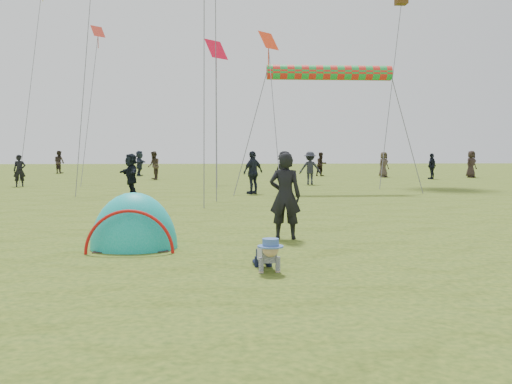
{
  "coord_description": "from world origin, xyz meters",
  "views": [
    {
      "loc": [
        -1.5,
        -8.07,
        1.79
      ],
      "look_at": [
        -0.74,
        2.79,
        1.0
      ],
      "focal_mm": 40.0,
      "sensor_mm": 36.0,
      "label": 1
    }
  ],
  "objects": [
    {
      "name": "crowd_person_4",
      "position": [
        15.44,
        28.75,
        0.89
      ],
      "size": [
        1.04,
        0.92,
        1.79
      ],
      "primitive_type": "imported",
      "rotation": [
        0.0,
        0.0,
        0.52
      ],
      "color": "#2B201E",
      "rests_on": "ground"
    },
    {
      "name": "crowd_person_5",
      "position": [
        -6.95,
        32.96,
        0.89
      ],
      "size": [
        0.69,
        1.7,
        1.79
      ],
      "primitive_type": "imported",
      "rotation": [
        0.0,
        0.0,
        1.47
      ],
      "color": "#1F2736",
      "rests_on": "ground"
    },
    {
      "name": "diamond_kite_7",
      "position": [
        0.73,
        16.32,
        6.44
      ],
      "size": [
        0.94,
        0.94,
        0.77
      ],
      "primitive_type": "plane",
      "rotation": [
        1.05,
        0.0,
        0.79
      ],
      "color": "#F53712"
    },
    {
      "name": "crowd_person_3",
      "position": [
        1.61,
        17.74,
        0.88
      ],
      "size": [
        1.21,
        1.31,
        1.77
      ],
      "primitive_type": "imported",
      "rotation": [
        0.0,
        0.0,
        2.21
      ],
      "color": "black",
      "rests_on": "ground"
    },
    {
      "name": "crowd_person_11",
      "position": [
        -4.94,
        15.21,
        0.84
      ],
      "size": [
        1.15,
        1.61,
        1.68
      ],
      "primitive_type": "imported",
      "rotation": [
        0.0,
        0.0,
        5.18
      ],
      "color": "black",
      "rests_on": "ground"
    },
    {
      "name": "crowd_person_1",
      "position": [
        5.91,
        31.76,
        0.84
      ],
      "size": [
        0.99,
        0.89,
        1.67
      ],
      "primitive_type": "imported",
      "rotation": [
        0.0,
        0.0,
        0.38
      ],
      "color": "black",
      "rests_on": "ground"
    },
    {
      "name": "diamond_kite_6",
      "position": [
        -1.46,
        24.57,
        7.48
      ],
      "size": [
        1.35,
        1.35,
        1.11
      ],
      "primitive_type": "plane",
      "rotation": [
        1.05,
        0.0,
        0.79
      ],
      "color": "red"
    },
    {
      "name": "crowd_person_12",
      "position": [
        -11.26,
        20.97,
        0.8
      ],
      "size": [
        0.67,
        0.53,
        1.59
      ],
      "primitive_type": "imported",
      "rotation": [
        0.0,
        0.0,
        0.29
      ],
      "color": "black",
      "rests_on": "ground"
    },
    {
      "name": "crowd_person_8",
      "position": [
        0.02,
        15.42,
        0.89
      ],
      "size": [
        1.07,
        1.01,
        1.78
      ],
      "primitive_type": "imported",
      "rotation": [
        0.0,
        0.0,
        3.86
      ],
      "color": "#1B202D",
      "rests_on": "ground"
    },
    {
      "name": "popup_tent",
      "position": [
        -3.02,
        2.45,
        0.0
      ],
      "size": [
        1.6,
        1.32,
        2.06
      ],
      "primitive_type": "ellipsoid",
      "rotation": [
        0.0,
        0.0,
        0.0
      ],
      "color": "#009F95",
      "rests_on": "ground"
    },
    {
      "name": "crawling_toddler",
      "position": [
        -0.74,
        0.29,
        0.26
      ],
      "size": [
        0.56,
        0.74,
        0.53
      ],
      "primitive_type": null,
      "rotation": [
        0.0,
        0.0,
        0.12
      ],
      "color": "black",
      "rests_on": "ground"
    },
    {
      "name": "crowd_person_2",
      "position": [
        12.03,
        26.87,
        0.81
      ],
      "size": [
        0.96,
        0.95,
        1.62
      ],
      "primitive_type": "imported",
      "rotation": [
        0.0,
        0.0,
        3.91
      ],
      "color": "black",
      "rests_on": "ground"
    },
    {
      "name": "rainbow_tube_kite",
      "position": [
        3.39,
        16.55,
        5.15
      ],
      "size": [
        5.41,
        0.64,
        0.64
      ],
      "primitive_type": "cylinder",
      "rotation": [
        0.0,
        1.57,
        0.0
      ],
      "color": "red"
    },
    {
      "name": "diamond_kite_0",
      "position": [
        -8.25,
        25.79,
        8.63
      ],
      "size": [
        0.81,
        0.81,
        0.66
      ],
      "primitive_type": "plane",
      "rotation": [
        1.05,
        0.0,
        0.79
      ],
      "color": "red"
    },
    {
      "name": "ground",
      "position": [
        0.0,
        0.0,
        0.0
      ],
      "size": [
        140.0,
        140.0,
        0.0
      ],
      "primitive_type": "plane",
      "color": "#2A4314"
    },
    {
      "name": "crowd_person_10",
      "position": [
        9.76,
        29.62,
        0.86
      ],
      "size": [
        1.0,
        0.9,
        1.71
      ],
      "primitive_type": "imported",
      "rotation": [
        0.0,
        0.0,
        0.55
      ],
      "color": "#453830",
      "rests_on": "ground"
    },
    {
      "name": "standing_adult",
      "position": [
        -0.11,
        3.35,
        0.88
      ],
      "size": [
        0.71,
        0.55,
        1.76
      ],
      "primitive_type": "imported",
      "rotation": [
        0.0,
        0.0,
        2.93
      ],
      "color": "black",
      "rests_on": "ground"
    },
    {
      "name": "crowd_person_13",
      "position": [
        -5.35,
        27.48,
        0.88
      ],
      "size": [
        0.89,
        1.02,
        1.76
      ],
      "primitive_type": "imported",
      "rotation": [
        0.0,
        0.0,
        5.02
      ],
      "color": "#3D3127",
      "rests_on": "ground"
    },
    {
      "name": "crowd_person_9",
      "position": [
        3.44,
        21.68,
        0.87
      ],
      "size": [
        1.2,
        0.8,
        1.74
      ],
      "primitive_type": "imported",
      "rotation": [
        0.0,
        0.0,
        3.0
      ],
      "color": "#21232C",
      "rests_on": "ground"
    },
    {
      "name": "crowd_person_7",
      "position": [
        -13.83,
        37.75,
        0.89
      ],
      "size": [
        1.1,
        1.07,
        1.78
      ],
      "primitive_type": "imported",
      "rotation": [
        0.0,
        0.0,
        2.48
      ],
      "color": "#302624",
      "rests_on": "ground"
    }
  ]
}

